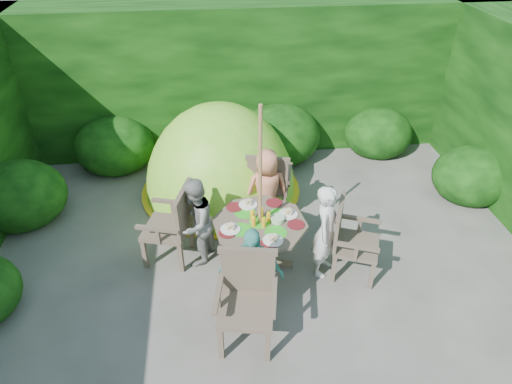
{
  "coord_description": "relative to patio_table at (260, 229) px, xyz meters",
  "views": [
    {
      "loc": [
        -0.62,
        -3.67,
        4.07
      ],
      "look_at": [
        -0.07,
        1.02,
        0.85
      ],
      "focal_mm": 32.0,
      "sensor_mm": 36.0,
      "label": 1
    }
  ],
  "objects": [
    {
      "name": "ground",
      "position": [
        0.07,
        -0.62,
        -0.57
      ],
      "size": [
        60.0,
        60.0,
        0.0
      ],
      "primitive_type": "plane",
      "color": "#4E4C46",
      "rests_on": "ground"
    },
    {
      "name": "garden_chair_right",
      "position": [
        1.06,
        -0.25,
        -0.06
      ],
      "size": [
        0.69,
        0.73,
        0.97
      ],
      "rotation": [
        0.0,
        0.0,
        1.19
      ],
      "color": "#473B2E",
      "rests_on": "ground"
    },
    {
      "name": "child_right",
      "position": [
        0.77,
        -0.19,
        0.05
      ],
      "size": [
        0.48,
        0.54,
        1.24
      ],
      "primitive_type": "imported",
      "rotation": [
        0.0,
        0.0,
        1.07
      ],
      "color": "silver",
      "rests_on": "ground"
    },
    {
      "name": "garden_chair_front",
      "position": [
        -0.27,
        -1.06,
        -0.03
      ],
      "size": [
        0.7,
        0.65,
        1.02
      ],
      "rotation": [
        0.0,
        0.0,
        -0.19
      ],
      "color": "#473B2E",
      "rests_on": "ground"
    },
    {
      "name": "hedge_enclosure",
      "position": [
        0.07,
        0.71,
        0.68
      ],
      "size": [
        9.0,
        9.0,
        2.5
      ],
      "color": "black",
      "rests_on": "ground"
    },
    {
      "name": "child_front",
      "position": [
        -0.2,
        -0.78,
        0.03
      ],
      "size": [
        0.75,
        0.45,
        1.21
      ],
      "primitive_type": "imported",
      "rotation": [
        0.0,
        0.0,
        -0.23
      ],
      "color": "#4DB3A5",
      "rests_on": "ground"
    },
    {
      "name": "garden_chair_back",
      "position": [
        0.26,
        1.06,
        -0.03
      ],
      "size": [
        0.73,
        0.68,
        1.01
      ],
      "rotation": [
        0.0,
        0.0,
        2.88
      ],
      "color": "#473B2E",
      "rests_on": "ground"
    },
    {
      "name": "child_left",
      "position": [
        -0.78,
        0.19,
        0.02
      ],
      "size": [
        0.64,
        0.71,
        1.19
      ],
      "primitive_type": "imported",
      "rotation": [
        0.0,
        0.0,
        -1.97
      ],
      "color": "gray",
      "rests_on": "ground"
    },
    {
      "name": "garden_chair_left",
      "position": [
        -1.06,
        0.26,
        -0.03
      ],
      "size": [
        0.69,
        0.74,
        1.02
      ],
      "rotation": [
        0.0,
        0.0,
        -1.85
      ],
      "color": "#473B2E",
      "rests_on": "ground"
    },
    {
      "name": "child_back",
      "position": [
        0.19,
        0.78,
        0.03
      ],
      "size": [
        0.61,
        0.42,
        1.21
      ],
      "primitive_type": "imported",
      "rotation": [
        0.0,
        0.0,
        3.2
      ],
      "color": "#D87D59",
      "rests_on": "ground"
    },
    {
      "name": "parasol_pole",
      "position": [
        -0.0,
        0.0,
        0.53
      ],
      "size": [
        0.05,
        0.05,
        2.2
      ],
      "primitive_type": "cylinder",
      "rotation": [
        0.0,
        0.0,
        -0.24
      ],
      "color": "olive",
      "rests_on": "ground"
    },
    {
      "name": "dome_tent",
      "position": [
        -0.41,
        1.76,
        -0.57
      ],
      "size": [
        2.91,
        2.91,
        2.85
      ],
      "rotation": [
        0.0,
        0.0,
        -0.29
      ],
      "color": "#72CB27",
      "rests_on": "ground"
    },
    {
      "name": "patio_table",
      "position": [
        0.0,
        0.0,
        0.0
      ],
      "size": [
        1.42,
        1.42,
        0.82
      ],
      "rotation": [
        0.0,
        0.0,
        -0.24
      ],
      "color": "#473B2E",
      "rests_on": "ground"
    }
  ]
}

